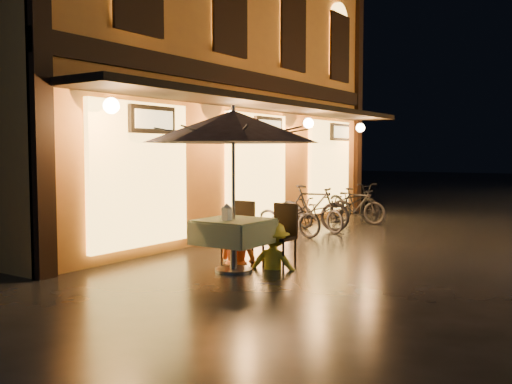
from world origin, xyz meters
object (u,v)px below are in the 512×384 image
Objects in this scene: person_orange at (238,217)px; person_yellow at (274,224)px; cafe_table at (234,232)px; table_lantern at (227,211)px; bicycle_0 at (289,217)px; patio_umbrella at (233,127)px.

person_orange is 0.73m from person_yellow.
cafe_table is 3.96× the size of table_lantern.
cafe_table is 0.73× the size of person_yellow.
bicycle_0 is at bearing -63.13° from person_orange.
patio_umbrella is 10.54× the size of table_lantern.
person_yellow is (0.39, 0.52, -1.47)m from patio_umbrella.
table_lantern is 0.17× the size of person_orange.
person_yellow is at bearing -149.92° from bicycle_0.
person_orange is 0.93× the size of bicycle_0.
person_yellow is at bearing 53.17° from patio_umbrella.
cafe_table is 1.56m from patio_umbrella.
patio_umbrella reaches higher than person_orange.
cafe_table is 0.65m from person_yellow.
patio_umbrella is at bearing 39.53° from person_yellow.
person_orange is at bearing 119.61° from cafe_table.
person_orange reaches higher than bicycle_0.
person_yellow is (0.39, 0.68, -0.24)m from table_lantern.
patio_umbrella is 1.24m from table_lantern.
person_orange reaches higher than cafe_table.
person_yellow is (0.39, 0.52, 0.09)m from cafe_table.
person_orange is 3.06m from bicycle_0.
person_orange is at bearing 119.61° from patio_umbrella.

